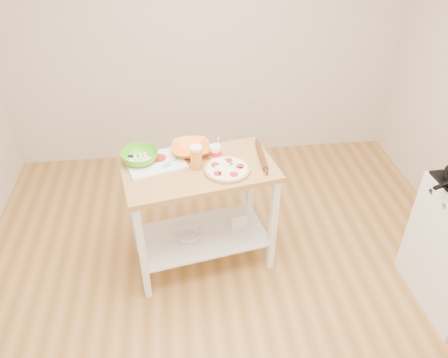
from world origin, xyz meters
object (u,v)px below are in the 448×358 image
cutting_board (155,162)px  rolling_pin (261,156)px  beer_pint (196,157)px  yogurt_tub (215,152)px  knife (140,156)px  pizza (227,169)px  shelf_bin (237,218)px  orange_bowl (191,149)px  prep_island (200,196)px  shelf_glass_bowl (188,235)px  spatula (170,163)px  green_bowl (140,157)px

cutting_board → rolling_pin: bearing=-18.8°
beer_pint → yogurt_tub: bearing=36.6°
knife → beer_pint: bearing=-20.5°
beer_pint → rolling_pin: (0.48, 0.07, -0.07)m
pizza → shelf_bin: pizza is taller
pizza → rolling_pin: (0.27, 0.13, 0.00)m
orange_bowl → beer_pint: (0.03, -0.20, 0.05)m
prep_island → yogurt_tub: (0.13, 0.11, 0.31)m
cutting_board → shelf_glass_bowl: (0.20, -0.13, -0.62)m
rolling_pin → orange_bowl: bearing=165.6°
rolling_pin → shelf_bin: bearing=173.6°
prep_island → pizza: bearing=-17.9°
spatula → prep_island: bearing=-46.9°
cutting_board → green_bowl: size_ratio=1.76×
shelf_glass_bowl → spatula: bearing=135.6°
prep_island → pizza: pizza is taller
orange_bowl → green_bowl: green_bowl is taller
green_bowl → shelf_glass_bowl: size_ratio=1.33×
cutting_board → spatula: 0.11m
rolling_pin → shelf_bin: rolling_pin is taller
knife → yogurt_tub: size_ratio=1.47×
pizza → orange_bowl: (-0.24, 0.26, 0.02)m
pizza → knife: bearing=158.3°
knife → beer_pint: (0.40, -0.18, 0.07)m
spatula → orange_bowl: 0.21m
cutting_board → shelf_glass_bowl: size_ratio=2.34×
knife → green_bowl: (0.00, -0.05, 0.02)m
green_bowl → spatula: bearing=-17.1°
orange_bowl → shelf_glass_bowl: 0.69m
knife → yogurt_tub: bearing=-3.9°
yogurt_tub → shelf_bin: yogurt_tub is taller
knife → orange_bowl: (0.37, 0.02, 0.02)m
cutting_board → knife: bearing=126.5°
pizza → green_bowl: (-0.61, 0.19, 0.03)m
pizza → beer_pint: 0.23m
yogurt_tub → rolling_pin: bearing=-6.8°
shelf_bin → shelf_glass_bowl: bearing=-164.1°
green_bowl → beer_pint: beer_pint is taller
pizza → yogurt_tub: bearing=110.1°
cutting_board → shelf_bin: 0.84m
yogurt_tub → rolling_pin: (0.33, -0.04, -0.03)m
cutting_board → pizza: bearing=-34.6°
prep_island → orange_bowl: bearing=103.1°
pizza → beer_pint: bearing=162.6°
knife → orange_bowl: orange_bowl is taller
orange_bowl → green_bowl: size_ratio=1.06×
yogurt_tub → rolling_pin: yogurt_tub is taller
pizza → rolling_pin: bearing=26.5°
knife → orange_bowl: 0.37m
knife → spatula: bearing=-24.7°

